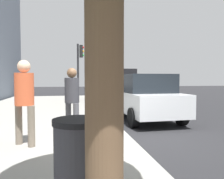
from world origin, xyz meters
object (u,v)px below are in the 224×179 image
Objects in this scene: parking_meter at (98,94)px; pedestrian_bystander at (24,95)px; trash_bin at (79,163)px; parked_sedan_near at (144,97)px; pedestrian_at_meter at (72,95)px; parked_van_far at (112,84)px; traffic_signal at (80,63)px.

pedestrian_bystander is at bearing 122.72° from parking_meter.
trash_bin is (-3.74, 0.66, -0.51)m from parking_meter.
pedestrian_bystander is at bearing 22.10° from trash_bin.
parking_meter is at bearing 137.21° from parked_sedan_near.
pedestrian_at_meter is 3.52m from trash_bin.
pedestrian_bystander is 1.83× the size of trash_bin.
parked_sedan_near is at bearing -42.79° from parking_meter.
parked_van_far is at bearing 0.02° from parked_sedan_near.
parked_van_far is at bearing 19.87° from pedestrian_bystander.
traffic_signal reaches higher than pedestrian_at_meter.
parked_sedan_near is (3.35, -3.81, -0.36)m from pedestrian_bystander.
parked_van_far reaches higher than pedestrian_at_meter.
pedestrian_at_meter is 0.39× the size of parked_sedan_near.
traffic_signal is (8.27, -0.54, 1.41)m from pedestrian_at_meter.
parked_van_far is (9.28, -2.78, 0.09)m from pedestrian_at_meter.
pedestrian_bystander is 10.83m from parked_van_far.
pedestrian_at_meter is (-0.25, 0.71, -0.00)m from parking_meter.
pedestrian_at_meter is 1.34m from pedestrian_bystander.
traffic_signal reaches higher than parking_meter.
parked_sedan_near is 6.58m from trash_bin.
parked_sedan_near is 6.41m from traffic_signal.
traffic_signal reaches higher than parked_van_far.
traffic_signal is at bearing 54.67° from pedestrian_at_meter.
parked_sedan_near is (2.50, -2.79, -0.27)m from pedestrian_at_meter.
parked_van_far is at bearing -65.60° from traffic_signal.
parked_van_far is (6.79, 0.00, 0.36)m from parked_sedan_near.
parked_van_far is at bearing -12.09° from trash_bin.
trash_bin is at bearing 155.42° from parked_sedan_near.
parking_meter is 0.32× the size of parked_sedan_near.
traffic_signal is at bearing 1.19° from parking_meter.
pedestrian_at_meter is at bearing 163.31° from parked_van_far.
pedestrian_bystander is at bearing 131.39° from parked_sedan_near.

